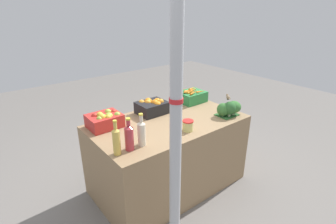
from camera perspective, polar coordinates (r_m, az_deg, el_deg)
name	(u,v)px	position (r m, az deg, el deg)	size (l,w,h in m)	color
ground_plane	(168,184)	(3.10, 0.00, -15.37)	(10.00, 10.00, 0.00)	slate
market_table	(168,154)	(2.88, 0.00, -9.14)	(1.57, 0.90, 0.79)	#937551
support_pole	(176,114)	(1.66, 1.73, -0.41)	(0.09, 0.09, 2.52)	#B7BABF
apple_crate	(105,120)	(2.61, -13.59, -1.65)	(0.31, 0.26, 0.16)	red
orange_crate	(152,106)	(2.87, -3.47, 1.21)	(0.31, 0.26, 0.16)	black
carrot_crate	(192,96)	(3.22, 5.17, 3.43)	(0.31, 0.26, 0.16)	#2D8442
broccoli_pile	(230,108)	(2.86, 13.34, 0.79)	(0.26, 0.21, 0.17)	#2D602D
juice_bottle_golden	(116,140)	(2.10, -11.17, -6.07)	(0.06, 0.06, 0.30)	gold
juice_bottle_ruby	(129,137)	(2.15, -8.46, -5.34)	(0.07, 0.07, 0.28)	#B2333D
juice_bottle_cloudy	(142,132)	(2.20, -5.78, -4.43)	(0.07, 0.07, 0.29)	beige
pickle_jar	(188,126)	(2.48, 4.35, -2.95)	(0.10, 0.10, 0.10)	#D1CC75
sparrow_bird	(228,97)	(2.86, 12.94, 3.20)	(0.09, 0.12, 0.05)	#4C3D2D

